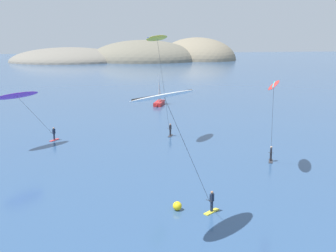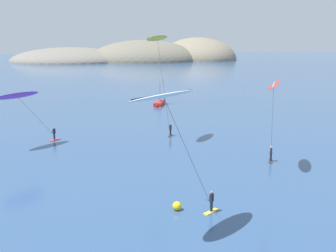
% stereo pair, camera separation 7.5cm
% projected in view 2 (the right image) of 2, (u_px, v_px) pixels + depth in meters
% --- Properties ---
extents(headland_island, '(119.41, 60.42, 23.87)m').
position_uv_depth(headland_island, '(142.00, 60.00, 223.08)').
color(headland_island, slate).
rests_on(headland_island, ground).
extents(sailboat_near, '(2.99, 5.88, 5.70)m').
position_uv_depth(sailboat_near, '(159.00, 102.00, 80.69)').
color(sailboat_near, '#B22323').
rests_on(sailboat_near, ground).
extents(kitesurfer_red, '(3.50, 6.09, 9.03)m').
position_uv_depth(kitesurfer_red, '(273.00, 93.00, 40.50)').
color(kitesurfer_red, '#2D2D33').
rests_on(kitesurfer_red, ground).
extents(kitesurfer_white, '(7.82, 6.78, 9.93)m').
position_uv_depth(kitesurfer_white, '(167.00, 104.00, 26.21)').
color(kitesurfer_white, yellow).
rests_on(kitesurfer_white, ground).
extents(kitesurfer_yellow, '(4.70, 6.52, 13.30)m').
position_uv_depth(kitesurfer_yellow, '(158.00, 46.00, 50.51)').
color(kitesurfer_yellow, '#2D2D33').
rests_on(kitesurfer_yellow, ground).
extents(kitesurfer_purple, '(6.79, 6.65, 6.86)m').
position_uv_depth(kitesurfer_purple, '(20.00, 99.00, 49.09)').
color(kitesurfer_purple, red).
rests_on(kitesurfer_purple, ground).
extents(marker_buoy, '(0.70, 0.70, 0.70)m').
position_uv_depth(marker_buoy, '(177.00, 206.00, 32.39)').
color(marker_buoy, yellow).
rests_on(marker_buoy, ground).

